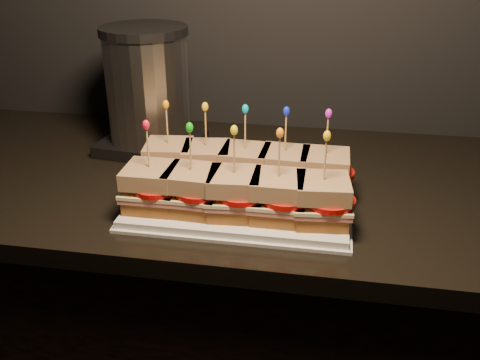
# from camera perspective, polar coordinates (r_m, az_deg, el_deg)

# --- Properties ---
(cabinet) EXTENTS (2.14, 0.60, 0.84)m
(cabinet) POSITION_cam_1_polar(r_m,az_deg,el_deg) (1.34, -0.21, -17.35)
(cabinet) COLOR black
(cabinet) RESTS_ON ground
(granite_slab) EXTENTS (2.18, 0.64, 0.04)m
(granite_slab) POSITION_cam_1_polar(r_m,az_deg,el_deg) (1.09, -0.24, -0.36)
(granite_slab) COLOR black
(granite_slab) RESTS_ON cabinet
(platter) EXTENTS (0.38, 0.24, 0.02)m
(platter) POSITION_cam_1_polar(r_m,az_deg,el_deg) (0.96, -0.00, -2.48)
(platter) COLOR white
(platter) RESTS_ON granite_slab
(platter_rim) EXTENTS (0.39, 0.25, 0.01)m
(platter_rim) POSITION_cam_1_polar(r_m,az_deg,el_deg) (0.96, -0.00, -2.80)
(platter_rim) COLOR white
(platter_rim) RESTS_ON granite_slab
(sandwich_0_bread_bot) EXTENTS (0.09, 0.09, 0.02)m
(sandwich_0_bread_bot) POSITION_cam_1_polar(r_m,az_deg,el_deg) (1.03, -7.46, 0.61)
(sandwich_0_bread_bot) COLOR brown
(sandwich_0_bread_bot) RESTS_ON platter
(sandwich_0_ham) EXTENTS (0.10, 0.10, 0.01)m
(sandwich_0_ham) POSITION_cam_1_polar(r_m,az_deg,el_deg) (1.02, -7.51, 1.40)
(sandwich_0_ham) COLOR #C96E6A
(sandwich_0_ham) RESTS_ON sandwich_0_bread_bot
(sandwich_0_cheese) EXTENTS (0.10, 0.10, 0.01)m
(sandwich_0_cheese) POSITION_cam_1_polar(r_m,az_deg,el_deg) (1.02, -7.54, 1.76)
(sandwich_0_cheese) COLOR #F5E5A2
(sandwich_0_cheese) RESTS_ON sandwich_0_ham
(sandwich_0_tomato) EXTENTS (0.08, 0.08, 0.01)m
(sandwich_0_tomato) POSITION_cam_1_polar(r_m,az_deg,el_deg) (1.01, -7.00, 1.96)
(sandwich_0_tomato) COLOR red
(sandwich_0_tomato) RESTS_ON sandwich_0_cheese
(sandwich_0_bread_top) EXTENTS (0.09, 0.09, 0.03)m
(sandwich_0_bread_top) POSITION_cam_1_polar(r_m,az_deg,el_deg) (1.01, -7.62, 3.13)
(sandwich_0_bread_top) COLOR #673010
(sandwich_0_bread_top) RESTS_ON sandwich_0_tomato
(sandwich_0_pick) EXTENTS (0.00, 0.00, 0.09)m
(sandwich_0_pick) POSITION_cam_1_polar(r_m,az_deg,el_deg) (0.99, -7.77, 5.50)
(sandwich_0_pick) COLOR tan
(sandwich_0_pick) RESTS_ON sandwich_0_bread_top
(sandwich_0_frill) EXTENTS (0.01, 0.01, 0.02)m
(sandwich_0_frill) POSITION_cam_1_polar(r_m,az_deg,el_deg) (0.98, -7.93, 7.98)
(sandwich_0_frill) COLOR orange
(sandwich_0_frill) RESTS_ON sandwich_0_pick
(sandwich_1_bread_bot) EXTENTS (0.09, 0.09, 0.02)m
(sandwich_1_bread_bot) POSITION_cam_1_polar(r_m,az_deg,el_deg) (1.01, -3.53, 0.31)
(sandwich_1_bread_bot) COLOR brown
(sandwich_1_bread_bot) RESTS_ON platter
(sandwich_1_ham) EXTENTS (0.10, 0.10, 0.01)m
(sandwich_1_ham) POSITION_cam_1_polar(r_m,az_deg,el_deg) (1.00, -3.55, 1.11)
(sandwich_1_ham) COLOR #C96E6A
(sandwich_1_ham) RESTS_ON sandwich_1_bread_bot
(sandwich_1_cheese) EXTENTS (0.10, 0.10, 0.01)m
(sandwich_1_cheese) POSITION_cam_1_polar(r_m,az_deg,el_deg) (1.00, -3.56, 1.48)
(sandwich_1_cheese) COLOR #F5E5A2
(sandwich_1_cheese) RESTS_ON sandwich_1_ham
(sandwich_1_tomato) EXTENTS (0.08, 0.08, 0.01)m
(sandwich_1_tomato) POSITION_cam_1_polar(r_m,az_deg,el_deg) (0.99, -2.97, 1.69)
(sandwich_1_tomato) COLOR red
(sandwich_1_tomato) RESTS_ON sandwich_1_cheese
(sandwich_1_bread_top) EXTENTS (0.10, 0.10, 0.03)m
(sandwich_1_bread_top) POSITION_cam_1_polar(r_m,az_deg,el_deg) (0.99, -3.60, 2.87)
(sandwich_1_bread_top) COLOR #673010
(sandwich_1_bread_top) RESTS_ON sandwich_1_tomato
(sandwich_1_pick) EXTENTS (0.00, 0.00, 0.09)m
(sandwich_1_pick) POSITION_cam_1_polar(r_m,az_deg,el_deg) (0.97, -3.68, 5.29)
(sandwich_1_pick) COLOR tan
(sandwich_1_pick) RESTS_ON sandwich_1_bread_top
(sandwich_1_frill) EXTENTS (0.01, 0.01, 0.02)m
(sandwich_1_frill) POSITION_cam_1_polar(r_m,az_deg,el_deg) (0.96, -3.75, 7.81)
(sandwich_1_frill) COLOR yellow
(sandwich_1_frill) RESTS_ON sandwich_1_pick
(sandwich_2_bread_bot) EXTENTS (0.09, 0.09, 0.02)m
(sandwich_2_bread_bot) POSITION_cam_1_polar(r_m,az_deg,el_deg) (0.99, 0.53, 0.01)
(sandwich_2_bread_bot) COLOR brown
(sandwich_2_bread_bot) RESTS_ON platter
(sandwich_2_ham) EXTENTS (0.09, 0.09, 0.01)m
(sandwich_2_ham) POSITION_cam_1_polar(r_m,az_deg,el_deg) (0.99, 0.54, 0.82)
(sandwich_2_ham) COLOR #C96E6A
(sandwich_2_ham) RESTS_ON sandwich_2_bread_bot
(sandwich_2_cheese) EXTENTS (0.10, 0.09, 0.01)m
(sandwich_2_cheese) POSITION_cam_1_polar(r_m,az_deg,el_deg) (0.99, 0.54, 1.19)
(sandwich_2_cheese) COLOR #F5E5A2
(sandwich_2_cheese) RESTS_ON sandwich_2_ham
(sandwich_2_tomato) EXTENTS (0.08, 0.08, 0.01)m
(sandwich_2_tomato) POSITION_cam_1_polar(r_m,az_deg,el_deg) (0.98, 1.18, 1.39)
(sandwich_2_tomato) COLOR red
(sandwich_2_tomato) RESTS_ON sandwich_2_cheese
(sandwich_2_bread_top) EXTENTS (0.09, 0.09, 0.03)m
(sandwich_2_bread_top) POSITION_cam_1_polar(r_m,az_deg,el_deg) (0.97, 0.54, 2.60)
(sandwich_2_bread_top) COLOR #673010
(sandwich_2_bread_top) RESTS_ON sandwich_2_tomato
(sandwich_2_pick) EXTENTS (0.00, 0.00, 0.09)m
(sandwich_2_pick) POSITION_cam_1_polar(r_m,az_deg,el_deg) (0.96, 0.55, 5.04)
(sandwich_2_pick) COLOR tan
(sandwich_2_pick) RESTS_ON sandwich_2_bread_top
(sandwich_2_frill) EXTENTS (0.01, 0.01, 0.02)m
(sandwich_2_frill) POSITION_cam_1_polar(r_m,az_deg,el_deg) (0.94, 0.57, 7.60)
(sandwich_2_frill) COLOR #04A2BB
(sandwich_2_frill) RESTS_ON sandwich_2_pick
(sandwich_3_bread_bot) EXTENTS (0.09, 0.09, 0.02)m
(sandwich_3_bread_bot) POSITION_cam_1_polar(r_m,az_deg,el_deg) (0.99, 4.68, -0.30)
(sandwich_3_bread_bot) COLOR brown
(sandwich_3_bread_bot) RESTS_ON platter
(sandwich_3_ham) EXTENTS (0.10, 0.09, 0.01)m
(sandwich_3_ham) POSITION_cam_1_polar(r_m,az_deg,el_deg) (0.98, 4.71, 0.51)
(sandwich_3_ham) COLOR #C96E6A
(sandwich_3_ham) RESTS_ON sandwich_3_bread_bot
(sandwich_3_cheese) EXTENTS (0.10, 0.09, 0.01)m
(sandwich_3_cheese) POSITION_cam_1_polar(r_m,az_deg,el_deg) (0.98, 4.72, 0.88)
(sandwich_3_cheese) COLOR #F5E5A2
(sandwich_3_cheese) RESTS_ON sandwich_3_ham
(sandwich_3_tomato) EXTENTS (0.08, 0.08, 0.01)m
(sandwich_3_tomato) POSITION_cam_1_polar(r_m,az_deg,el_deg) (0.97, 5.41, 1.09)
(sandwich_3_tomato) COLOR red
(sandwich_3_tomato) RESTS_ON sandwich_3_cheese
(sandwich_3_bread_top) EXTENTS (0.09, 0.09, 0.03)m
(sandwich_3_bread_top) POSITION_cam_1_polar(r_m,az_deg,el_deg) (0.97, 4.78, 2.30)
(sandwich_3_bread_top) COLOR #673010
(sandwich_3_bread_top) RESTS_ON sandwich_3_tomato
(sandwich_3_pick) EXTENTS (0.00, 0.00, 0.09)m
(sandwich_3_pick) POSITION_cam_1_polar(r_m,az_deg,el_deg) (0.95, 4.88, 4.76)
(sandwich_3_pick) COLOR tan
(sandwich_3_pick) RESTS_ON sandwich_3_bread_top
(sandwich_3_frill) EXTENTS (0.01, 0.01, 0.02)m
(sandwich_3_frill) POSITION_cam_1_polar(r_m,az_deg,el_deg) (0.93, 4.98, 7.33)
(sandwich_3_frill) COLOR #0D23DF
(sandwich_3_frill) RESTS_ON sandwich_3_pick
(sandwich_4_bread_bot) EXTENTS (0.08, 0.08, 0.02)m
(sandwich_4_bread_bot) POSITION_cam_1_polar(r_m,az_deg,el_deg) (0.98, 8.87, -0.62)
(sandwich_4_bread_bot) COLOR brown
(sandwich_4_bread_bot) RESTS_ON platter
(sandwich_4_ham) EXTENTS (0.09, 0.09, 0.01)m
(sandwich_4_ham) POSITION_cam_1_polar(r_m,az_deg,el_deg) (0.98, 8.93, 0.20)
(sandwich_4_ham) COLOR #C96E6A
(sandwich_4_ham) RESTS_ON sandwich_4_bread_bot
(sandwich_4_cheese) EXTENTS (0.09, 0.09, 0.01)m
(sandwich_4_cheese) POSITION_cam_1_polar(r_m,az_deg,el_deg) (0.97, 8.96, 0.57)
(sandwich_4_cheese) COLOR #F5E5A2
(sandwich_4_cheese) RESTS_ON sandwich_4_ham
(sandwich_4_tomato) EXTENTS (0.08, 0.08, 0.01)m
(sandwich_4_tomato) POSITION_cam_1_polar(r_m,az_deg,el_deg) (0.97, 9.68, 0.77)
(sandwich_4_tomato) COLOR red
(sandwich_4_tomato) RESTS_ON sandwich_4_cheese
(sandwich_4_bread_top) EXTENTS (0.08, 0.08, 0.03)m
(sandwich_4_bread_top) POSITION_cam_1_polar(r_m,az_deg,el_deg) (0.96, 9.06, 1.99)
(sandwich_4_bread_top) COLOR #673010
(sandwich_4_bread_top) RESTS_ON sandwich_4_tomato
(sandwich_4_pick) EXTENTS (0.00, 0.00, 0.09)m
(sandwich_4_pick) POSITION_cam_1_polar(r_m,az_deg,el_deg) (0.95, 9.25, 4.45)
(sandwich_4_pick) COLOR tan
(sandwich_4_pick) RESTS_ON sandwich_4_bread_top
(sandwich_4_frill) EXTENTS (0.01, 0.01, 0.02)m
(sandwich_4_frill) POSITION_cam_1_polar(r_m,az_deg,el_deg) (0.93, 9.44, 7.02)
(sandwich_4_frill) COLOR #C81BC8
(sandwich_4_frill) RESTS_ON sandwich_4_pick
(sandwich_5_bread_bot) EXTENTS (0.08, 0.08, 0.02)m
(sandwich_5_bread_bot) POSITION_cam_1_polar(r_m,az_deg,el_deg) (0.93, -9.35, -2.17)
(sandwich_5_bread_bot) COLOR brown
(sandwich_5_bread_bot) RESTS_ON platter
(sandwich_5_ham) EXTENTS (0.09, 0.09, 0.01)m
(sandwich_5_ham) POSITION_cam_1_polar(r_m,az_deg,el_deg) (0.93, -9.42, -1.32)
(sandwich_5_ham) COLOR #C96E6A
(sandwich_5_ham) RESTS_ON sandwich_5_bread_bot
(sandwich_5_cheese) EXTENTS (0.09, 0.09, 0.01)m
(sandwich_5_cheese) POSITION_cam_1_polar(r_m,az_deg,el_deg) (0.92, -9.45, -0.94)
(sandwich_5_cheese) COLOR #F5E5A2
(sandwich_5_cheese) RESTS_ON sandwich_5_ham
(sandwich_5_tomato) EXTENTS (0.08, 0.08, 0.01)m
(sandwich_5_tomato) POSITION_cam_1_polar(r_m,az_deg,el_deg) (0.91, -8.89, -0.74)
(sandwich_5_tomato) COLOR red
(sandwich_5_tomato) RESTS_ON sandwich_5_cheese
(sandwich_5_bread_top) EXTENTS (0.09, 0.09, 0.03)m
(sandwich_5_bread_top) POSITION_cam_1_polar(r_m,az_deg,el_deg) (0.91, -9.57, 0.54)
(sandwich_5_bread_top) COLOR #673010
(sandwich_5_bread_top) RESTS_ON sandwich_5_tomato
(sandwich_5_pick) EXTENTS (0.00, 0.00, 0.09)m
(sandwich_5_pick) POSITION_cam_1_polar(r_m,az_deg,el_deg) (0.90, -9.78, 3.12)
(sandwich_5_pick) COLOR tan
(sandwich_5_pick) RESTS_ON sandwich_5_bread_top
(sandwich_5_frill) EXTENTS (0.01, 0.01, 0.02)m
(sandwich_5_frill) POSITION_cam_1_polar(r_m,az_deg,el_deg) (0.88, -9.99, 5.82)
(sandwich_5_frill) COLOR red
(sandwich_5_frill) RESTS_ON sandwich_5_pick
(sandwich_6_bread_bot) EXTENTS (0.09, 0.09, 0.02)m
(sandwich_6_bread_bot) POSITION_cam_1_polar(r_m,az_deg,el_deg) (0.91, -5.05, -2.55)
(sandwich_6_bread_bot) COLOR brown
(sandwich_6_bread_bot) RESTS_ON platter
(sandwich_6_ham) EXTENTS (0.09, 0.09, 0.01)m
(sandwich_6_ham) POSITION_cam_1_polar(r_m,az_deg,el_deg) (0.91, -5.09, -1.69)
(sandwich_6_ham) COLOR #C96E6A
(sandwich_6_ham) RESTS_ON sandwich_6_bread_bot
(sandwich_6_cheese) EXTENTS (0.10, 0.09, 0.01)m
(sandwich_6_cheese) POSITION_cam_1_polar(r_m,az_deg,el_deg) (0.90, -5.11, -1.30)
(sandwich_6_cheese) COLOR #F5E5A2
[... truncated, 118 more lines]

